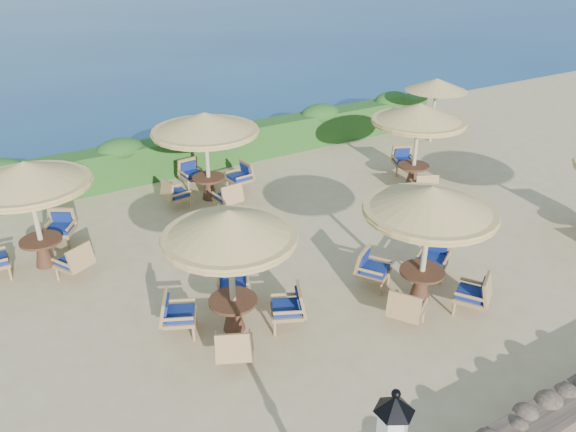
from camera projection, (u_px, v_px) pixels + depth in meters
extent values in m
plane|color=tan|center=(349.00, 252.00, 14.02)|extent=(120.00, 120.00, 0.00)
cube|color=#1B4616|center=(223.00, 147.00, 19.25)|extent=(18.00, 0.90, 1.20)
cylinder|color=silver|center=(393.00, 423.00, 5.25)|extent=(0.30, 0.30, 0.36)
cone|color=black|center=(395.00, 404.00, 5.15)|extent=(0.40, 0.40, 0.18)
cylinder|color=#C1AD88|center=(433.00, 113.00, 21.13)|extent=(0.10, 0.10, 2.20)
cone|color=#A48344|center=(437.00, 85.00, 20.65)|extent=(2.30, 2.30, 0.45)
cylinder|color=#C1AD88|center=(232.00, 278.00, 10.73)|extent=(0.12, 0.12, 2.40)
cone|color=#A48344|center=(229.00, 224.00, 10.20)|extent=(2.57, 2.57, 0.55)
cylinder|color=#A48344|center=(230.00, 237.00, 10.33)|extent=(2.52, 2.52, 0.14)
cylinder|color=#4D2C1B|center=(233.00, 301.00, 10.96)|extent=(0.96, 0.96, 0.06)
cone|color=#4D2C1B|center=(234.00, 315.00, 11.12)|extent=(0.44, 0.44, 0.64)
cylinder|color=#C1AD88|center=(425.00, 250.00, 11.69)|extent=(0.12, 0.12, 2.40)
cone|color=#A48344|center=(431.00, 199.00, 11.16)|extent=(2.74, 2.74, 0.55)
cylinder|color=#A48344|center=(430.00, 212.00, 11.29)|extent=(2.69, 2.69, 0.14)
cylinder|color=#4D2C1B|center=(422.00, 272.00, 11.92)|extent=(0.96, 0.96, 0.06)
cone|color=#4D2C1B|center=(420.00, 285.00, 12.08)|extent=(0.44, 0.44, 0.64)
cylinder|color=#C1AD88|center=(36.00, 221.00, 12.92)|extent=(0.12, 0.12, 2.40)
cone|color=#A48344|center=(26.00, 173.00, 12.39)|extent=(2.80, 2.80, 0.55)
cylinder|color=#A48344|center=(28.00, 185.00, 12.51)|extent=(2.75, 2.75, 0.14)
cylinder|color=#4D2C1B|center=(41.00, 240.00, 13.15)|extent=(0.96, 0.96, 0.06)
cone|color=#4D2C1B|center=(44.00, 253.00, 13.30)|extent=(0.44, 0.44, 0.64)
cylinder|color=#C1AD88|center=(207.00, 161.00, 16.34)|extent=(0.12, 0.12, 2.40)
cone|color=#A48344|center=(205.00, 122.00, 15.81)|extent=(3.09, 3.09, 0.55)
cylinder|color=#A48344|center=(205.00, 131.00, 15.93)|extent=(3.03, 3.03, 0.14)
cylinder|color=#4D2C1B|center=(208.00, 178.00, 16.57)|extent=(0.96, 0.96, 0.06)
cone|color=#4D2C1B|center=(209.00, 188.00, 16.72)|extent=(0.44, 0.44, 0.64)
cylinder|color=#C1AD88|center=(415.00, 150.00, 17.20)|extent=(0.12, 0.12, 2.40)
cone|color=#A48344|center=(419.00, 112.00, 16.67)|extent=(2.85, 2.85, 0.55)
cylinder|color=#A48344|center=(418.00, 121.00, 16.79)|extent=(2.79, 2.79, 0.14)
cylinder|color=#4D2C1B|center=(414.00, 166.00, 17.43)|extent=(0.96, 0.96, 0.06)
cone|color=#4D2C1B|center=(413.00, 176.00, 17.58)|extent=(0.44, 0.44, 0.64)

